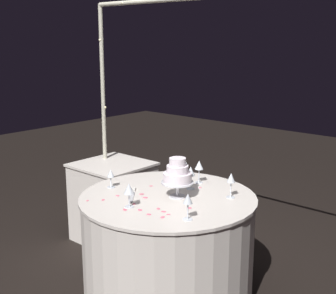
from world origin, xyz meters
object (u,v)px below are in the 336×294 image
object	(u,v)px
tiered_cake	(177,174)
wine_glass_3	(231,179)
side_table	(113,201)
wine_glass_1	(184,164)
wine_glass_2	(199,166)
cake_knife	(133,194)
decorative_arch	(208,93)
wine_glass_6	(191,172)
wine_glass_0	(129,189)
wine_glass_4	(188,200)
wine_glass_5	(111,174)
main_table	(168,245)

from	to	relation	value
tiered_cake	wine_glass_3	distance (m)	0.36
side_table	wine_glass_1	xyz separation A→B (m)	(0.81, 0.00, 0.49)
wine_glass_2	cake_knife	xyz separation A→B (m)	(-0.18, -0.51, -0.13)
cake_knife	decorative_arch	bearing A→B (deg)	70.00
decorative_arch	cake_knife	bearing A→B (deg)	-110.00
wine_glass_6	side_table	bearing A→B (deg)	172.03
tiered_cake	wine_glass_6	size ratio (longest dim) A/B	1.64
wine_glass_0	cake_knife	world-z (taller)	wine_glass_0
tiered_cake	wine_glass_4	size ratio (longest dim) A/B	1.67
wine_glass_2	wine_glass_5	xyz separation A→B (m)	(-0.41, -0.50, -0.03)
wine_glass_1	wine_glass_2	bearing A→B (deg)	6.11
decorative_arch	wine_glass_4	distance (m)	0.94
wine_glass_3	wine_glass_4	bearing A→B (deg)	-87.03
wine_glass_5	tiered_cake	bearing A→B (deg)	17.79
wine_glass_2	wine_glass_5	size ratio (longest dim) A/B	1.26
decorative_arch	wine_glass_2	world-z (taller)	decorative_arch
decorative_arch	tiered_cake	bearing A→B (deg)	-81.90
wine_glass_4	cake_knife	size ratio (longest dim) A/B	0.68
wine_glass_2	decorative_arch	bearing A→B (deg)	69.09
side_table	wine_glass_1	bearing A→B (deg)	0.13
decorative_arch	wine_glass_3	bearing A→B (deg)	-28.35
wine_glass_0	wine_glass_3	world-z (taller)	wine_glass_3
main_table	side_table	bearing A→B (deg)	159.54
wine_glass_0	wine_glass_6	xyz separation A→B (m)	(0.07, 0.54, 0.01)
wine_glass_3	wine_glass_6	world-z (taller)	wine_glass_3
decorative_arch	wine_glass_4	bearing A→B (deg)	-61.84
wine_glass_2	side_table	bearing A→B (deg)	-179.05
side_table	cake_knife	xyz separation A→B (m)	(0.76, -0.49, 0.37)
wine_glass_1	cake_knife	distance (m)	0.51
wine_glass_1	wine_glass_2	world-z (taller)	wine_glass_2
cake_knife	wine_glass_5	bearing A→B (deg)	179.03
tiered_cake	wine_glass_5	distance (m)	0.52
wine_glass_6	cake_knife	xyz separation A→B (m)	(-0.23, -0.35, -0.12)
cake_knife	wine_glass_0	bearing A→B (deg)	-49.68
wine_glass_0	decorative_arch	bearing A→B (deg)	86.24
decorative_arch	main_table	size ratio (longest dim) A/B	1.94
wine_glass_1	cake_knife	size ratio (longest dim) A/B	0.70
main_table	side_table	distance (m)	1.03
decorative_arch	cake_knife	world-z (taller)	decorative_arch
main_table	cake_knife	world-z (taller)	cake_knife
wine_glass_5	wine_glass_6	xyz separation A→B (m)	(0.45, 0.35, 0.03)
wine_glass_1	wine_glass_3	xyz separation A→B (m)	(0.49, -0.10, 0.00)
wine_glass_0	wine_glass_4	world-z (taller)	wine_glass_4
decorative_arch	tiered_cake	world-z (taller)	decorative_arch
side_table	wine_glass_4	xyz separation A→B (m)	(1.33, -0.60, 0.49)
wine_glass_6	cake_knife	distance (m)	0.44
wine_glass_6	wine_glass_0	bearing A→B (deg)	-97.20
main_table	wine_glass_1	distance (m)	0.62
wine_glass_3	wine_glass_6	distance (m)	0.32
side_table	wine_glass_1	world-z (taller)	wine_glass_1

